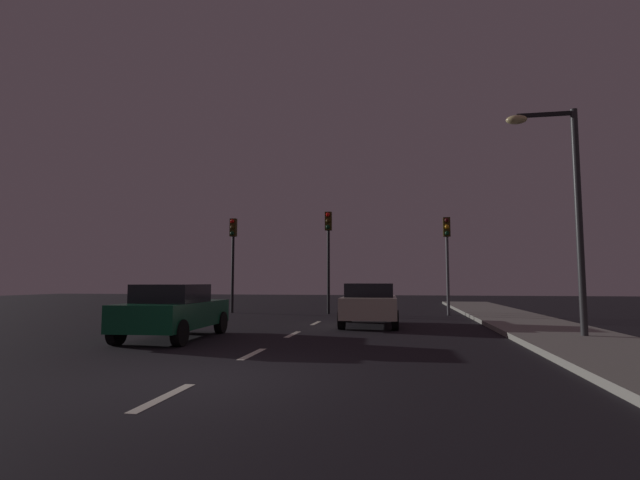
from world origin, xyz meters
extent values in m
plane|color=black|center=(0.00, 7.00, 0.00)|extent=(80.00, 80.00, 0.00)
cube|color=gray|center=(7.50, 7.00, 0.07)|extent=(3.00, 40.00, 0.15)
cube|color=silver|center=(0.00, -1.20, 0.00)|extent=(0.16, 1.60, 0.01)
cube|color=silver|center=(0.00, 2.60, 0.00)|extent=(0.16, 1.60, 0.01)
cube|color=silver|center=(0.00, 6.40, 0.00)|extent=(0.16, 1.60, 0.01)
cube|color=silver|center=(0.00, 10.20, 0.00)|extent=(0.16, 1.60, 0.01)
cylinder|color=black|center=(-5.12, 15.19, 2.35)|extent=(0.14, 0.14, 4.70)
cube|color=#382D0C|center=(-5.12, 15.19, 4.25)|extent=(0.32, 0.24, 0.90)
sphere|color=red|center=(-5.12, 15.03, 4.55)|extent=(0.20, 0.20, 0.20)
sphere|color=#3F2D0C|center=(-5.12, 15.03, 4.25)|extent=(0.20, 0.20, 0.20)
sphere|color=#0C3319|center=(-5.12, 15.03, 3.95)|extent=(0.20, 0.20, 0.20)
cylinder|color=black|center=(-0.28, 15.19, 2.46)|extent=(0.14, 0.14, 4.92)
cube|color=#382D0C|center=(-0.28, 15.19, 4.47)|extent=(0.32, 0.24, 0.90)
sphere|color=red|center=(-0.28, 15.03, 4.77)|extent=(0.20, 0.20, 0.20)
sphere|color=#3F2D0C|center=(-0.28, 15.03, 4.47)|extent=(0.20, 0.20, 0.20)
sphere|color=#0C3319|center=(-0.28, 15.03, 4.17)|extent=(0.20, 0.20, 0.20)
cylinder|color=#4C4C51|center=(5.29, 15.19, 2.26)|extent=(0.14, 0.14, 4.52)
cube|color=#382D0C|center=(5.29, 15.19, 4.07)|extent=(0.32, 0.24, 0.90)
sphere|color=#3F0C0C|center=(5.29, 15.03, 4.37)|extent=(0.20, 0.20, 0.20)
sphere|color=orange|center=(5.29, 15.03, 4.07)|extent=(0.20, 0.20, 0.20)
sphere|color=#0C3319|center=(5.29, 15.03, 3.77)|extent=(0.20, 0.20, 0.20)
cube|color=beige|center=(2.06, 9.45, 0.67)|extent=(1.93, 3.93, 0.70)
cube|color=black|center=(2.06, 9.25, 1.25)|extent=(1.65, 1.79, 0.46)
cylinder|color=black|center=(1.17, 10.81, 0.32)|extent=(0.24, 0.65, 0.64)
cylinder|color=black|center=(2.87, 10.86, 0.32)|extent=(0.24, 0.65, 0.64)
cylinder|color=black|center=(1.24, 8.03, 0.32)|extent=(0.24, 0.65, 0.64)
cylinder|color=black|center=(2.95, 8.08, 0.32)|extent=(0.24, 0.65, 0.64)
cube|color=#0F4C2D|center=(-2.94, 4.85, 0.65)|extent=(1.91, 4.10, 0.67)
cube|color=black|center=(-2.93, 4.65, 1.23)|extent=(1.60, 1.88, 0.48)
cylinder|color=black|center=(-3.81, 6.27, 0.32)|extent=(0.25, 0.65, 0.64)
cylinder|color=black|center=(-2.20, 6.34, 0.32)|extent=(0.25, 0.65, 0.64)
cylinder|color=black|center=(-3.67, 3.35, 0.32)|extent=(0.25, 0.65, 0.64)
cylinder|color=black|center=(-2.07, 3.42, 0.32)|extent=(0.25, 0.65, 0.64)
cylinder|color=#2D2D30|center=(7.80, 6.07, 3.08)|extent=(0.18, 0.18, 6.17)
cube|color=black|center=(7.07, 6.07, 6.07)|extent=(1.46, 0.10, 0.10)
ellipsoid|color=#F2D88C|center=(6.34, 6.07, 5.97)|extent=(0.56, 0.36, 0.24)
camera|label=1|loc=(3.14, -7.17, 1.54)|focal=26.35mm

